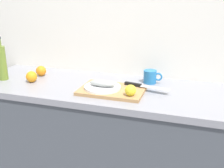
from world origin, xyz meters
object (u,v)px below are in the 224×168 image
at_px(cutting_board, 112,90).
at_px(lemon_0, 130,90).
at_px(white_plate, 103,87).
at_px(chef_knife, 141,86).
at_px(fish_fillet, 102,83).
at_px(orange_0, 41,71).
at_px(coffee_mug_0, 150,77).
at_px(olive_oil_bottle, 2,62).

relative_size(cutting_board, lemon_0, 6.06).
height_order(white_plate, chef_knife, chef_knife).
bearing_deg(lemon_0, fish_fillet, 160.81).
distance_m(cutting_board, orange_0, 0.62).
bearing_deg(chef_knife, coffee_mug_0, 89.26).
distance_m(cutting_board, lemon_0, 0.16).
xyz_separation_m(chef_knife, olive_oil_bottle, (-0.96, -0.08, 0.09)).
xyz_separation_m(cutting_board, coffee_mug_0, (0.19, 0.24, 0.03)).
bearing_deg(white_plate, chef_knife, 23.42).
bearing_deg(chef_knife, orange_0, -175.51).
xyz_separation_m(coffee_mug_0, orange_0, (-0.79, -0.08, -0.01)).
distance_m(fish_fillet, chef_knife, 0.24).
distance_m(cutting_board, olive_oil_bottle, 0.80).
distance_m(lemon_0, olive_oil_bottle, 0.94).
bearing_deg(white_plate, cutting_board, 11.91).
distance_m(olive_oil_bottle, coffee_mug_0, 1.02).
relative_size(olive_oil_bottle, orange_0, 4.08).
xyz_separation_m(chef_knife, lemon_0, (-0.03, -0.16, 0.02)).
relative_size(fish_fillet, olive_oil_bottle, 0.56).
height_order(cutting_board, chef_knife, chef_knife).
xyz_separation_m(lemon_0, orange_0, (-0.73, 0.24, -0.02)).
relative_size(fish_fillet, lemon_0, 2.61).
bearing_deg(cutting_board, lemon_0, -30.29).
relative_size(fish_fillet, chef_knife, 0.58).
distance_m(white_plate, chef_knife, 0.24).
distance_m(fish_fillet, orange_0, 0.56).
bearing_deg(olive_oil_bottle, coffee_mug_0, 13.33).
bearing_deg(cutting_board, olive_oil_bottle, 179.64).
xyz_separation_m(white_plate, olive_oil_bottle, (-0.74, 0.02, 0.10)).
relative_size(cutting_board, coffee_mug_0, 3.09).
distance_m(cutting_board, white_plate, 0.06).
xyz_separation_m(white_plate, lemon_0, (0.19, -0.07, 0.02)).
xyz_separation_m(cutting_board, fish_fillet, (-0.06, -0.01, 0.04)).
height_order(olive_oil_bottle, coffee_mug_0, olive_oil_bottle).
xyz_separation_m(cutting_board, chef_knife, (0.16, 0.08, 0.02)).
height_order(cutting_board, fish_fillet, fish_fillet).
xyz_separation_m(chef_knife, orange_0, (-0.76, 0.08, 0.01)).
relative_size(fish_fillet, coffee_mug_0, 1.33).
bearing_deg(orange_0, white_plate, -18.00).
bearing_deg(orange_0, cutting_board, -15.28).
distance_m(chef_knife, lemon_0, 0.17).
distance_m(white_plate, fish_fillet, 0.03).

